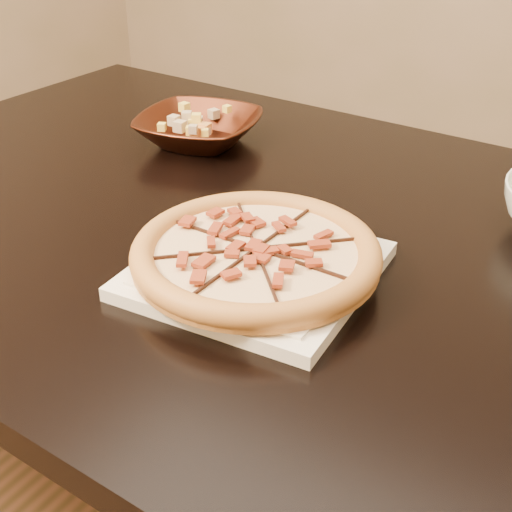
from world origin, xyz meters
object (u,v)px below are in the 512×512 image
object	(u,v)px
dining_table	(257,272)
pizza	(256,253)
plate	(256,269)
bronze_bowl	(199,129)

from	to	relation	value
dining_table	pizza	bearing A→B (deg)	-58.42
dining_table	pizza	world-z (taller)	pizza
dining_table	pizza	distance (m)	0.20
plate	bronze_bowl	distance (m)	0.47
plate	pizza	size ratio (longest dim) A/B	0.94
bronze_bowl	pizza	bearing A→B (deg)	-45.44
pizza	bronze_bowl	distance (m)	0.47
pizza	plate	bearing A→B (deg)	-161.44
plate	bronze_bowl	xyz separation A→B (m)	(-0.33, 0.34, 0.02)
dining_table	pizza	xyz separation A→B (m)	(0.08, -0.14, 0.13)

